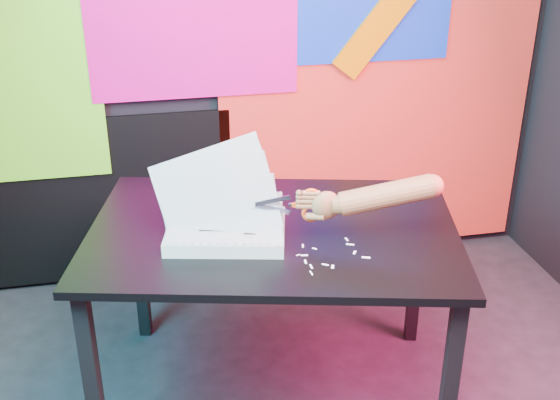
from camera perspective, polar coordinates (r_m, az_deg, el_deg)
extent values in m
cube|color=black|center=(3.31, -2.74, 15.50)|extent=(3.00, 0.01, 2.70)
cube|color=red|center=(3.56, 7.98, 7.71)|extent=(1.60, 0.02, 1.60)
cube|color=#DD0881|center=(3.23, -7.13, 15.09)|extent=(0.95, 0.02, 0.80)
cube|color=#67E921|center=(3.33, -20.93, 9.49)|extent=(0.75, 0.02, 1.00)
cube|color=black|center=(3.53, -14.48, -0.08)|extent=(1.30, 0.02, 0.85)
cube|color=black|center=(2.52, -15.02, -13.99)|extent=(0.06, 0.06, 0.72)
cube|color=black|center=(3.12, -11.34, -5.17)|extent=(0.06, 0.06, 0.72)
cube|color=black|center=(2.48, 13.60, -14.62)|extent=(0.06, 0.06, 0.72)
cube|color=black|center=(3.08, 11.02, -5.52)|extent=(0.06, 0.06, 0.72)
cube|color=black|center=(2.53, -0.54, -2.61)|extent=(1.49, 1.16, 0.03)
cube|color=silver|center=(2.46, -4.38, -2.56)|extent=(0.46, 0.38, 0.05)
cube|color=white|center=(2.44, -4.40, -2.05)|extent=(0.46, 0.38, 0.00)
cube|color=white|center=(2.44, -4.41, -1.95)|extent=(0.44, 0.36, 0.12)
cube|color=white|center=(2.44, -4.70, -1.31)|extent=(0.40, 0.32, 0.21)
cube|color=white|center=(2.44, -5.02, -0.19)|extent=(0.41, 0.25, 0.30)
cube|color=white|center=(2.43, -5.34, 0.89)|extent=(0.44, 0.18, 0.35)
cylinder|color=#26262B|center=(2.35, -9.18, -3.53)|extent=(0.01, 0.01, 0.00)
cylinder|color=#26262B|center=(2.34, -8.49, -3.54)|extent=(0.01, 0.01, 0.00)
cylinder|color=#26262B|center=(2.34, -7.81, -3.55)|extent=(0.01, 0.01, 0.00)
cylinder|color=#26262B|center=(2.34, -7.12, -3.56)|extent=(0.01, 0.01, 0.00)
cylinder|color=#26262B|center=(2.33, -6.43, -3.57)|extent=(0.01, 0.01, 0.00)
cylinder|color=#26262B|center=(2.33, -5.73, -3.58)|extent=(0.01, 0.01, 0.00)
cylinder|color=#26262B|center=(2.33, -5.04, -3.59)|extent=(0.01, 0.01, 0.00)
cylinder|color=#26262B|center=(2.32, -4.34, -3.60)|extent=(0.01, 0.01, 0.00)
cylinder|color=#26262B|center=(2.32, -3.64, -3.61)|extent=(0.01, 0.01, 0.00)
cylinder|color=#26262B|center=(2.32, -2.94, -3.62)|extent=(0.01, 0.01, 0.00)
cylinder|color=#26262B|center=(2.32, -2.24, -3.63)|extent=(0.01, 0.01, 0.00)
cylinder|color=#26262B|center=(2.32, -1.54, -3.63)|extent=(0.01, 0.01, 0.00)
cylinder|color=#26262B|center=(2.31, -0.84, -3.64)|extent=(0.01, 0.01, 0.00)
cylinder|color=#26262B|center=(2.31, -0.14, -3.65)|extent=(0.01, 0.01, 0.00)
cylinder|color=#26262B|center=(2.59, -8.21, -0.58)|extent=(0.01, 0.01, 0.00)
cylinder|color=#26262B|center=(2.58, -7.59, -0.58)|extent=(0.01, 0.01, 0.00)
cylinder|color=#26262B|center=(2.58, -6.97, -0.59)|extent=(0.01, 0.01, 0.00)
cylinder|color=#26262B|center=(2.58, -6.34, -0.59)|extent=(0.01, 0.01, 0.00)
cylinder|color=#26262B|center=(2.57, -5.72, -0.60)|extent=(0.01, 0.01, 0.00)
cylinder|color=#26262B|center=(2.57, -5.09, -0.60)|extent=(0.01, 0.01, 0.00)
cylinder|color=#26262B|center=(2.57, -4.46, -0.61)|extent=(0.01, 0.01, 0.00)
cylinder|color=#26262B|center=(2.56, -3.83, -0.61)|extent=(0.01, 0.01, 0.00)
cylinder|color=#26262B|center=(2.56, -3.20, -0.62)|extent=(0.01, 0.01, 0.00)
cylinder|color=#26262B|center=(2.56, -2.56, -0.62)|extent=(0.01, 0.01, 0.00)
cylinder|color=#26262B|center=(2.56, -1.93, -0.63)|extent=(0.01, 0.01, 0.00)
cylinder|color=#26262B|center=(2.56, -1.30, -0.63)|extent=(0.01, 0.01, 0.00)
cylinder|color=#26262B|center=(2.56, -0.66, -0.64)|extent=(0.01, 0.01, 0.00)
cylinder|color=#26262B|center=(2.56, -0.03, -0.64)|extent=(0.01, 0.01, 0.00)
cube|color=black|center=(2.50, -6.49, -1.43)|extent=(0.08, 0.03, 0.00)
cube|color=black|center=(2.47, -3.85, -1.68)|extent=(0.05, 0.02, 0.00)
cube|color=black|center=(2.41, -5.50, -2.48)|extent=(0.10, 0.03, 0.00)
cube|color=black|center=(2.38, -2.49, -2.75)|extent=(0.04, 0.02, 0.00)
cube|color=#9299B5|center=(2.38, -0.60, -0.06)|extent=(0.12, 0.03, 0.05)
cube|color=#9299B5|center=(2.40, -0.60, -0.70)|extent=(0.12, 0.03, 0.05)
cylinder|color=#9299B5|center=(2.39, 0.83, -0.40)|extent=(0.01, 0.01, 0.01)
cube|color=#FB4612|center=(2.39, 1.35, -0.54)|extent=(0.05, 0.02, 0.02)
cube|color=#FB4612|center=(2.38, 1.35, -0.27)|extent=(0.05, 0.02, 0.02)
torus|color=#FB4612|center=(2.37, 2.54, 0.24)|extent=(0.07, 0.03, 0.06)
torus|color=#FB4612|center=(2.40, 2.51, -1.09)|extent=(0.07, 0.03, 0.06)
ellipsoid|color=brown|center=(2.39, 3.77, -0.44)|extent=(0.10, 0.06, 0.10)
cylinder|color=brown|center=(2.39, 2.53, -0.51)|extent=(0.08, 0.04, 0.02)
cylinder|color=brown|center=(2.38, 2.54, -0.11)|extent=(0.07, 0.04, 0.02)
cylinder|color=brown|center=(2.37, 2.54, 0.25)|extent=(0.07, 0.03, 0.02)
cylinder|color=brown|center=(2.37, 2.55, 0.56)|extent=(0.06, 0.03, 0.02)
cylinder|color=brown|center=(2.39, 2.89, -1.36)|extent=(0.07, 0.05, 0.03)
cylinder|color=brown|center=(2.39, 4.96, -0.37)|extent=(0.07, 0.08, 0.07)
cylinder|color=brown|center=(2.39, 8.61, 0.38)|extent=(0.33, 0.16, 0.16)
sphere|color=brown|center=(2.39, 12.25, 1.13)|extent=(0.08, 0.08, 0.08)
cube|color=white|center=(2.39, 2.82, -3.96)|extent=(0.02, 0.02, 0.00)
cube|color=white|center=(2.36, 7.01, -4.66)|extent=(0.03, 0.02, 0.00)
cube|color=white|center=(2.35, 1.48, -4.48)|extent=(0.02, 0.01, 0.00)
cube|color=white|center=(2.29, 2.55, -5.43)|extent=(0.01, 0.03, 0.00)
cube|color=white|center=(2.30, 3.70, -5.26)|extent=(0.02, 0.02, 0.00)
cube|color=white|center=(2.29, 4.30, -5.43)|extent=(0.02, 0.02, 0.00)
cube|color=white|center=(2.46, 5.43, -3.19)|extent=(0.01, 0.03, 0.00)
cube|color=white|center=(2.26, 2.56, -5.95)|extent=(0.01, 0.03, 0.00)
cube|color=white|center=(2.41, 1.87, -3.75)|extent=(0.01, 0.02, 0.00)
cube|color=white|center=(2.32, 2.09, -5.04)|extent=(0.01, 0.03, 0.00)
cube|color=white|center=(2.43, 5.73, -3.61)|extent=(0.03, 0.02, 0.00)
cube|color=white|center=(2.35, 1.99, -4.51)|extent=(0.03, 0.01, 0.00)
cube|color=white|center=(2.38, 6.08, -4.26)|extent=(0.02, 0.02, 0.00)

